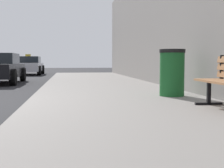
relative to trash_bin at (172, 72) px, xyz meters
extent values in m
cube|color=gray|center=(-1.13, -0.74, -0.60)|extent=(4.00, 32.00, 0.15)
cube|color=#9E6B42|center=(-0.02, -2.19, -0.08)|extent=(0.14, 1.60, 0.04)
cube|color=#9E6B42|center=(0.11, -2.19, -0.08)|extent=(0.14, 1.60, 0.04)
cube|color=black|center=(0.18, -1.52, -0.30)|extent=(0.06, 0.06, 0.45)
cube|color=black|center=(0.18, -1.52, -0.51)|extent=(0.50, 0.07, 0.04)
cube|color=black|center=(0.41, -1.52, 0.14)|extent=(0.05, 0.05, 0.44)
cylinder|color=#195926|center=(0.00, 0.00, -0.04)|extent=(0.55, 0.55, 0.97)
cylinder|color=black|center=(0.00, 0.00, 0.48)|extent=(0.58, 0.58, 0.08)
cylinder|color=black|center=(-4.42, 5.68, -0.36)|extent=(0.22, 0.64, 0.64)
cylinder|color=black|center=(-4.42, 8.33, -0.36)|extent=(0.22, 0.64, 0.64)
cube|color=#B7B7BF|center=(-5.14, 15.91, -0.13)|extent=(1.80, 4.49, 0.55)
cube|color=black|center=(-5.14, 16.14, 0.37)|extent=(1.59, 2.02, 0.45)
cube|color=yellow|center=(-5.14, 16.14, 0.67)|extent=(0.36, 0.14, 0.16)
cylinder|color=black|center=(-4.23, 14.48, -0.36)|extent=(0.22, 0.64, 0.64)
cylinder|color=black|center=(-6.04, 14.48, -0.36)|extent=(0.22, 0.64, 0.64)
cylinder|color=black|center=(-4.23, 17.35, -0.36)|extent=(0.22, 0.64, 0.64)
cylinder|color=black|center=(-6.04, 17.35, -0.36)|extent=(0.22, 0.64, 0.64)
camera|label=1|loc=(-2.30, -6.91, 0.25)|focal=51.14mm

